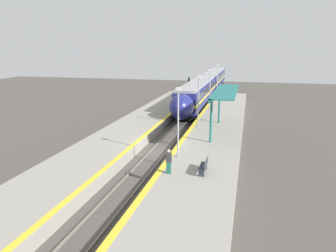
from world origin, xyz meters
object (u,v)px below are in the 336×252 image
at_px(platform_bench, 204,166).
at_px(railway_signal, 189,87).
at_px(person_waiting, 169,161).
at_px(lamppost_far, 210,86).
at_px(lamppost_near, 178,118).
at_px(lamppost_mid, 198,98).
at_px(train, 206,85).
at_px(lamppost_farthest, 217,79).

xyz_separation_m(platform_bench, railway_signal, (-6.98, 32.33, 1.06)).
bearing_deg(person_waiting, lamppost_far, 90.30).
bearing_deg(person_waiting, lamppost_near, 92.03).
xyz_separation_m(platform_bench, lamppost_mid, (-2.32, 12.29, 2.49)).
bearing_deg(train, lamppost_mid, -84.45).
xyz_separation_m(lamppost_near, lamppost_far, (0.00, 19.24, 0.00)).
bearing_deg(railway_signal, lamppost_mid, -76.91).
distance_m(railway_signal, lamppost_far, 11.50).
distance_m(train, lamppost_far, 15.35).
bearing_deg(person_waiting, railway_signal, 98.24).
bearing_deg(lamppost_farthest, railway_signal, 170.32).
bearing_deg(platform_bench, lamppost_farthest, 94.21).
relative_size(person_waiting, lamppost_far, 0.31).
distance_m(platform_bench, lamppost_farthest, 31.72).
bearing_deg(lamppost_far, lamppost_mid, -90.00).
xyz_separation_m(platform_bench, lamppost_farthest, (-2.32, 31.54, 2.49)).
relative_size(lamppost_near, lamppost_far, 1.00).
height_order(railway_signal, lamppost_farthest, lamppost_farthest).
bearing_deg(train, lamppost_near, -86.00).
relative_size(lamppost_far, lamppost_farthest, 1.00).
bearing_deg(railway_signal, lamppost_far, -65.90).
relative_size(lamppost_near, lamppost_farthest, 1.00).
xyz_separation_m(lamppost_mid, lamppost_farthest, (0.00, 19.24, 0.00)).
xyz_separation_m(person_waiting, lamppost_farthest, (-0.12, 32.18, 2.13)).
distance_m(person_waiting, lamppost_far, 22.66).
relative_size(person_waiting, lamppost_farthest, 0.31).
xyz_separation_m(person_waiting, railway_signal, (-4.78, 32.97, 0.71)).
bearing_deg(lamppost_far, lamppost_near, -90.00).
bearing_deg(lamppost_near, railway_signal, 98.93).
distance_m(railway_signal, lamppost_farthest, 4.94).
bearing_deg(lamppost_mid, person_waiting, -89.48).
bearing_deg(lamppost_farthest, lamppost_near, -90.00).
height_order(lamppost_mid, lamppost_farthest, same).
xyz_separation_m(train, lamppost_mid, (2.40, -24.69, 1.66)).
distance_m(platform_bench, lamppost_mid, 12.75).
distance_m(train, lamppost_farthest, 6.18).
distance_m(person_waiting, lamppost_mid, 13.11).
bearing_deg(lamppost_far, train, 99.05).
bearing_deg(train, railway_signal, -115.91).
xyz_separation_m(train, person_waiting, (2.52, -37.62, -0.47)).
bearing_deg(railway_signal, person_waiting, -81.76).
height_order(person_waiting, railway_signal, railway_signal).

